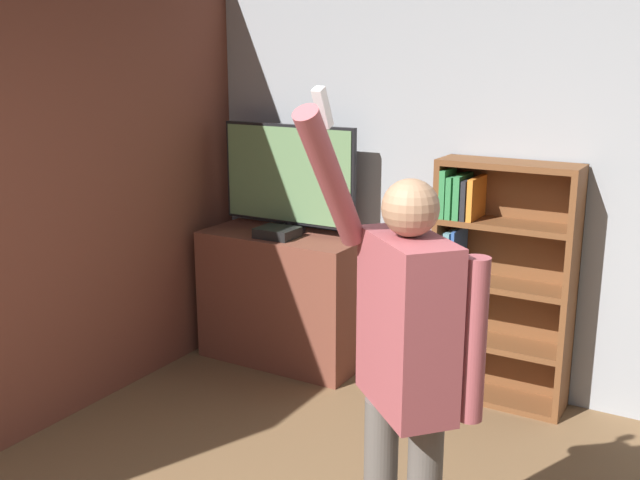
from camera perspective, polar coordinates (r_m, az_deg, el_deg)
wall_back at (r=4.63m, az=16.48°, el=4.19°), size 6.52×0.09×2.70m
wall_side_brick at (r=4.47m, az=-19.39°, el=3.60°), size 0.06×4.74×2.70m
tv_ledge at (r=5.20m, az=-2.79°, el=-4.40°), size 1.12×0.52×0.90m
television at (r=5.06m, az=-2.39°, el=4.80°), size 1.00×0.22×0.73m
game_console at (r=4.98m, az=-3.28°, el=0.57°), size 0.26×0.22×0.07m
bookshelf at (r=4.65m, az=12.95°, el=-2.96°), size 0.82×0.28×1.49m
person at (r=2.75m, az=6.50°, el=-9.13°), size 0.58×0.55×2.00m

